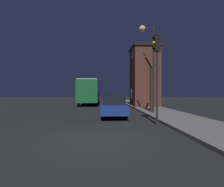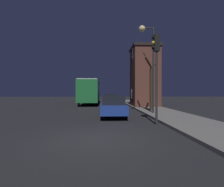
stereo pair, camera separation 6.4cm
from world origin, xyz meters
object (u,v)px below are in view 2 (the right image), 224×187
Objects in this scene: car_near_lane at (113,106)px; car_mid_lane at (111,99)px; bare_tree at (151,85)px; bus at (90,90)px; traffic_light at (156,61)px; streetlamp at (148,49)px.

car_mid_lane reaches higher than car_near_lane.
bare_tree reaches higher than bus.
bus is at bearing 100.88° from car_near_lane.
car_mid_lane is at bearing 97.44° from traffic_light.
streetlamp is 1.39× the size of traffic_light.
traffic_light reaches higher than car_mid_lane.
traffic_light is at bearing -55.80° from car_near_lane.
car_near_lane is (2.62, -13.63, -1.26)m from bus.
bare_tree is (1.35, 5.73, -1.09)m from traffic_light.
bare_tree reaches higher than traffic_light.
streetlamp is 1.52× the size of car_near_lane.
car_near_lane is at bearing 124.20° from traffic_light.
bare_tree is at bearing 65.42° from streetlamp.
bare_tree is 1.08× the size of car_mid_lane.
bare_tree reaches higher than car_mid_lane.
bus is at bearing 118.94° from bare_tree.
car_mid_lane is (-2.40, 9.50, -4.30)m from streetlamp.
bus is at bearing 105.91° from traffic_light.
car_mid_lane is (0.40, 10.42, 0.02)m from car_near_lane.
car_near_lane is at bearing -144.54° from bare_tree.
car_mid_lane is at bearing 111.57° from bare_tree.
car_near_lane is at bearing -79.12° from bus.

